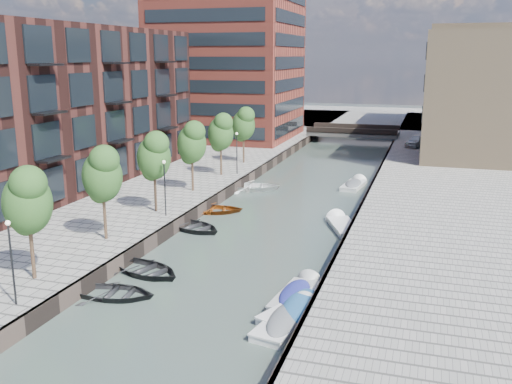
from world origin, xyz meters
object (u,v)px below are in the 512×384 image
at_px(sloop_2, 215,212).
at_px(tree_2, 102,173).
at_px(motorboat_1, 289,320).
at_px(car, 417,141).
at_px(sloop_0, 147,274).
at_px(motorboat_4, 354,185).
at_px(motorboat_3, 306,307).
at_px(sloop_3, 253,190).
at_px(motorboat_2, 342,226).
at_px(sloop_1, 115,297).
at_px(tree_4, 192,141).
at_px(bridge, 354,132).
at_px(sloop_4, 194,230).
at_px(tree_3, 154,155).
at_px(tree_6, 243,123).
at_px(tree_1, 27,199).
at_px(tree_5, 221,131).
at_px(motorboat_0, 298,294).

bearing_deg(sloop_2, tree_2, 147.34).
bearing_deg(motorboat_1, car, 85.36).
xyz_separation_m(sloop_0, car, (13.64, 47.57, 1.74)).
bearing_deg(sloop_2, motorboat_4, -54.26).
bearing_deg(motorboat_3, sloop_2, 124.72).
xyz_separation_m(sloop_3, motorboat_2, (9.92, -9.53, 0.09)).
distance_m(sloop_1, motorboat_4, 31.10).
distance_m(tree_4, motorboat_3, 23.90).
bearing_deg(car, sloop_2, -91.87).
xyz_separation_m(motorboat_2, motorboat_4, (-0.90, 13.73, 0.10)).
xyz_separation_m(tree_4, sloop_1, (4.10, -19.91, -5.31)).
xyz_separation_m(bridge, sloop_4, (-5.13, -47.69, -1.39)).
bearing_deg(motorboat_2, bridge, 96.64).
height_order(tree_3, sloop_1, tree_3).
xyz_separation_m(tree_4, sloop_0, (4.14, -16.46, -5.31)).
distance_m(sloop_0, motorboat_3, 10.19).
distance_m(bridge, tree_6, 27.63).
distance_m(sloop_0, motorboat_1, 10.18).
bearing_deg(tree_4, sloop_2, -41.51).
relative_size(bridge, sloop_3, 2.52).
distance_m(tree_2, sloop_1, 8.94).
height_order(tree_4, car, tree_4).
relative_size(tree_1, motorboat_3, 1.09).
bearing_deg(tree_1, tree_4, 90.00).
distance_m(tree_6, sloop_1, 34.57).
bearing_deg(tree_5, sloop_1, -81.34).
bearing_deg(motorboat_2, sloop_2, 174.55).
bearing_deg(motorboat_0, car, 84.72).
height_order(sloop_0, sloop_3, sloop_3).
bearing_deg(tree_5, tree_2, -90.00).
height_order(tree_4, tree_6, same).
bearing_deg(car, motorboat_4, -81.98).
bearing_deg(tree_6, motorboat_4, -17.56).
xyz_separation_m(sloop_2, motorboat_2, (10.49, -1.00, 0.09)).
xyz_separation_m(tree_3, sloop_4, (3.37, -0.69, -5.31)).
distance_m(tree_4, motorboat_4, 16.94).
xyz_separation_m(sloop_0, motorboat_3, (9.96, -2.16, 0.21)).
height_order(tree_2, car, tree_2).
bearing_deg(tree_2, motorboat_2, 37.03).
xyz_separation_m(sloop_0, motorboat_1, (9.48, -3.71, 0.19)).
height_order(sloop_2, motorboat_3, motorboat_3).
xyz_separation_m(sloop_2, sloop_3, (0.57, 8.53, 0.00)).
xyz_separation_m(tree_4, tree_6, (0.00, 14.00, 0.00)).
height_order(motorboat_0, motorboat_1, motorboat_1).
bearing_deg(tree_2, tree_5, 90.00).
distance_m(motorboat_0, motorboat_1, 3.10).
xyz_separation_m(motorboat_0, motorboat_1, (0.29, -3.09, 0.00)).
height_order(bridge, car, car).
relative_size(bridge, tree_5, 2.18).
bearing_deg(tree_3, sloop_1, -72.38).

